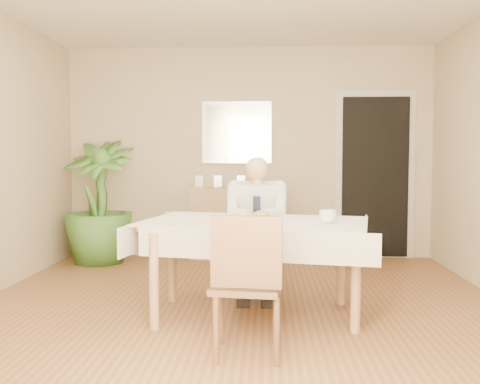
{
  "coord_description": "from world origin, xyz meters",
  "views": [
    {
      "loc": [
        0.23,
        -4.16,
        1.25
      ],
      "look_at": [
        0.0,
        0.35,
        0.95
      ],
      "focal_mm": 40.0,
      "sensor_mm": 36.0,
      "label": 1
    }
  ],
  "objects_px": {
    "coffee_mug": "(328,217)",
    "chair_near": "(247,278)",
    "dining_table": "(255,231)",
    "seated_man": "(257,219)",
    "chair_far": "(257,236)",
    "potted_palm": "(99,202)",
    "sideboard": "(236,223)"
  },
  "relations": [
    {
      "from": "dining_table",
      "to": "potted_palm",
      "type": "distance_m",
      "value": 2.76
    },
    {
      "from": "sideboard",
      "to": "potted_palm",
      "type": "distance_m",
      "value": 1.65
    },
    {
      "from": "sideboard",
      "to": "chair_near",
      "type": "bearing_deg",
      "value": -84.23
    },
    {
      "from": "sideboard",
      "to": "seated_man",
      "type": "bearing_deg",
      "value": -79.45
    },
    {
      "from": "dining_table",
      "to": "chair_far",
      "type": "height_order",
      "value": "chair_far"
    },
    {
      "from": "chair_far",
      "to": "seated_man",
      "type": "height_order",
      "value": "seated_man"
    },
    {
      "from": "sideboard",
      "to": "dining_table",
      "type": "bearing_deg",
      "value": -81.77
    },
    {
      "from": "chair_near",
      "to": "seated_man",
      "type": "xyz_separation_m",
      "value": [
        0.03,
        1.5,
        0.19
      ]
    },
    {
      "from": "potted_palm",
      "to": "chair_far",
      "type": "bearing_deg",
      "value": -31.27
    },
    {
      "from": "chair_near",
      "to": "coffee_mug",
      "type": "height_order",
      "value": "chair_near"
    },
    {
      "from": "chair_near",
      "to": "coffee_mug",
      "type": "distance_m",
      "value": 0.99
    },
    {
      "from": "chair_far",
      "to": "potted_palm",
      "type": "bearing_deg",
      "value": 152.99
    },
    {
      "from": "chair_far",
      "to": "coffee_mug",
      "type": "relative_size",
      "value": 6.92
    },
    {
      "from": "dining_table",
      "to": "seated_man",
      "type": "relative_size",
      "value": 1.53
    },
    {
      "from": "chair_near",
      "to": "sideboard",
      "type": "distance_m",
      "value": 3.27
    },
    {
      "from": "coffee_mug",
      "to": "potted_palm",
      "type": "xyz_separation_m",
      "value": [
        -2.42,
        2.18,
        -0.08
      ]
    },
    {
      "from": "potted_palm",
      "to": "sideboard",
      "type": "bearing_deg",
      "value": 11.39
    },
    {
      "from": "seated_man",
      "to": "potted_palm",
      "type": "bearing_deg",
      "value": 142.76
    },
    {
      "from": "dining_table",
      "to": "coffee_mug",
      "type": "xyz_separation_m",
      "value": [
        0.54,
        -0.16,
        0.14
      ]
    },
    {
      "from": "chair_near",
      "to": "coffee_mug",
      "type": "xyz_separation_m",
      "value": [
        0.57,
        0.75,
        0.3
      ]
    },
    {
      "from": "dining_table",
      "to": "chair_near",
      "type": "distance_m",
      "value": 0.93
    },
    {
      "from": "chair_near",
      "to": "sideboard",
      "type": "bearing_deg",
      "value": 101.24
    },
    {
      "from": "dining_table",
      "to": "potted_palm",
      "type": "xyz_separation_m",
      "value": [
        -1.88,
        2.02,
        0.06
      ]
    },
    {
      "from": "chair_far",
      "to": "coffee_mug",
      "type": "distance_m",
      "value": 1.21
    },
    {
      "from": "coffee_mug",
      "to": "sideboard",
      "type": "xyz_separation_m",
      "value": [
        -0.83,
        2.5,
        -0.36
      ]
    },
    {
      "from": "coffee_mug",
      "to": "potted_palm",
      "type": "height_order",
      "value": "potted_palm"
    },
    {
      "from": "coffee_mug",
      "to": "chair_near",
      "type": "bearing_deg",
      "value": -127.33
    },
    {
      "from": "dining_table",
      "to": "coffee_mug",
      "type": "height_order",
      "value": "coffee_mug"
    },
    {
      "from": "chair_near",
      "to": "chair_far",
      "type": "bearing_deg",
      "value": 95.78
    },
    {
      "from": "seated_man",
      "to": "coffee_mug",
      "type": "relative_size",
      "value": 9.61
    },
    {
      "from": "coffee_mug",
      "to": "potted_palm",
      "type": "distance_m",
      "value": 3.26
    },
    {
      "from": "chair_near",
      "to": "dining_table",
      "type": "bearing_deg",
      "value": 94.86
    }
  ]
}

